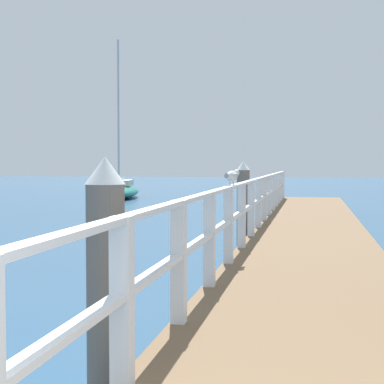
# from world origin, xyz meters

# --- Properties ---
(pier_deck) EXTENTS (2.25, 23.89, 0.47)m
(pier_deck) POSITION_xyz_m (0.00, 11.94, 0.24)
(pier_deck) COLOR brown
(pier_deck) RESTS_ON ground_plane
(pier_railing) EXTENTS (0.12, 22.41, 1.03)m
(pier_railing) POSITION_xyz_m (-1.04, 11.94, 1.11)
(pier_railing) COLOR white
(pier_railing) RESTS_ON pier_deck
(dock_piling_near) EXTENTS (0.29, 0.29, 1.85)m
(dock_piling_near) POSITION_xyz_m (-1.42, 3.23, 0.93)
(dock_piling_near) COLOR #6B6056
(dock_piling_near) RESTS_ON ground_plane
(dock_piling_far) EXTENTS (0.29, 0.29, 1.85)m
(dock_piling_far) POSITION_xyz_m (-1.42, 12.54, 0.93)
(dock_piling_far) COLOR #6B6056
(dock_piling_far) RESTS_ON ground_plane
(seagull_foreground) EXTENTS (0.22, 0.47, 0.21)m
(seagull_foreground) POSITION_xyz_m (-1.04, 7.53, 1.63)
(seagull_foreground) COLOR white
(seagull_foreground) RESTS_ON pier_railing
(boat_3) EXTENTS (2.74, 6.16, 7.99)m
(boat_3) POSITION_xyz_m (-9.63, 29.94, 0.39)
(boat_3) COLOR #197266
(boat_3) RESTS_ON ground_plane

